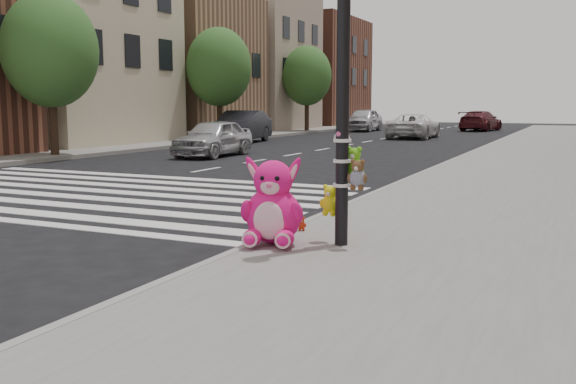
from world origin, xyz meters
The scene contains 20 objects.
ground centered at (0.00, 0.00, 0.00)m, with size 120.00×120.00×0.00m, color black.
sidewalk_near centered at (5.00, 10.00, 0.07)m, with size 7.00×80.00×0.14m, color slate.
sidewalk_far centered at (-13.50, 20.00, 0.07)m, with size 6.00×80.00×0.14m, color slate.
curb_edge centered at (1.55, 10.00, 0.07)m, with size 0.12×80.00×0.15m, color gray.
crosswalk centered at (-4.50, 5.20, 0.01)m, with size 11.00×6.00×0.01m, color silver, non-canonical shape.
bld_far_b centered at (-15.50, 17.00, 5.50)m, with size 6.00×8.00×11.00m, color #C2AF95.
bld_far_c centered at (-15.50, 26.00, 4.00)m, with size 6.00×8.00×8.00m, color #9B7253.
bld_far_d centered at (-15.50, 35.00, 5.00)m, with size 6.00×8.00×10.00m, color tan.
bld_far_e centered at (-15.50, 46.00, 4.50)m, with size 6.00×10.00×9.00m, color brown.
signal_pole centered at (2.61, 1.82, 1.76)m, with size 0.69×0.50×4.00m.
tree_far_a centered at (-11.20, 11.00, 3.65)m, with size 3.20×3.20×5.44m.
tree_far_b centered at (-11.20, 22.00, 3.65)m, with size 3.20×3.20×5.44m.
tree_far_c centered at (-11.20, 33.00, 3.65)m, with size 3.20×3.20×5.44m.
pink_bunny centered at (1.81, 1.48, 0.60)m, with size 0.86×0.95×1.12m.
red_teddy centered at (1.80, 2.40, 0.24)m, with size 0.14×0.09×0.20m, color red, non-canonical shape.
car_silver_far centered at (-6.80, 14.18, 0.67)m, with size 1.58×3.91×1.33m, color silver.
car_dark_far centered at (-9.80, 21.66, 0.77)m, with size 1.64×4.69×1.55m, color black.
car_white_near centered at (-3.17, 29.04, 0.66)m, with size 2.19×4.75×1.32m, color silver.
car_maroon_near centered at (-1.30, 40.46, 0.69)m, with size 1.92×4.73×1.37m, color #50161D.
car_silver_deep centered at (-8.50, 36.55, 0.78)m, with size 1.85×4.61×1.57m, color silver.
Camera 1 is at (5.28, -5.59, 1.89)m, focal length 40.00 mm.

